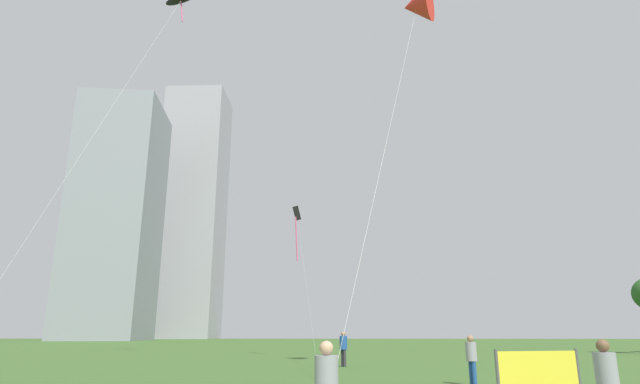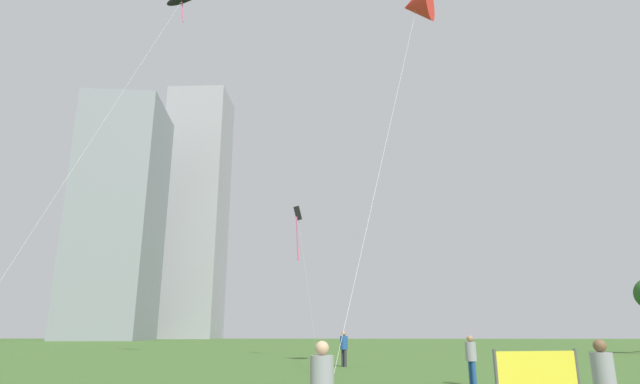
{
  "view_description": "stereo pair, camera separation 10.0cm",
  "coord_description": "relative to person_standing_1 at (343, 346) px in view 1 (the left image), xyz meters",
  "views": [
    {
      "loc": [
        -1.32,
        -11.37,
        1.67
      ],
      "look_at": [
        -2.14,
        10.1,
        7.62
      ],
      "focal_mm": 28.55,
      "sensor_mm": 36.0,
      "label": 1
    },
    {
      "loc": [
        -1.22,
        -11.37,
        1.67
      ],
      "look_at": [
        -2.14,
        10.1,
        7.62
      ],
      "focal_mm": 28.55,
      "sensor_mm": 36.0,
      "label": 2
    }
  ],
  "objects": [
    {
      "name": "person_standing_1",
      "position": [
        0.0,
        0.0,
        0.0
      ],
      "size": [
        0.38,
        0.38,
        1.73
      ],
      "rotation": [
        0.0,
        0.0,
        2.27
      ],
      "color": "#2D2D33",
      "rests_on": "ground"
    },
    {
      "name": "person_standing_3",
      "position": [
        4.15,
        -9.5,
        -0.09
      ],
      "size": [
        0.35,
        0.35,
        1.58
      ],
      "rotation": [
        0.0,
        0.0,
        1.93
      ],
      "color": "#1E478C",
      "rests_on": "ground"
    },
    {
      "name": "person_standing_4",
      "position": [
        4.15,
        -18.3,
        -0.1
      ],
      "size": [
        0.35,
        0.35,
        1.57
      ],
      "rotation": [
        0.0,
        0.0,
        0.7
      ],
      "color": "#1E478C",
      "rests_on": "ground"
    },
    {
      "name": "kite_flying_0",
      "position": [
        -3.26,
        9.25,
        8.84
      ],
      "size": [
        1.7,
        1.83,
        10.75
      ],
      "color": "silver",
      "rests_on": "ground"
    },
    {
      "name": "kite_flying_2",
      "position": [
        3.71,
        -5.82,
        15.91
      ],
      "size": [
        5.15,
        7.07,
        17.85
      ],
      "color": "silver",
      "rests_on": "ground"
    },
    {
      "name": "distant_highrise_0",
      "position": [
        -52.49,
        87.87,
        26.94
      ],
      "size": [
        19.63,
        23.1,
        55.87
      ],
      "primitive_type": "cube",
      "rotation": [
        0.0,
        0.0,
        0.12
      ],
      "color": "gray",
      "rests_on": "ground"
    },
    {
      "name": "distant_highrise_1",
      "position": [
        -43.89,
        119.4,
        36.12
      ],
      "size": [
        17.36,
        15.84,
        74.23
      ],
      "primitive_type": "cube",
      "rotation": [
        0.0,
        0.0,
        -0.0
      ],
      "color": "#939399",
      "rests_on": "ground"
    },
    {
      "name": "event_banner",
      "position": [
        4.64,
        -13.99,
        -0.32
      ],
      "size": [
        2.23,
        0.66,
        1.29
      ],
      "color": "#4C4C4C",
      "rests_on": "ground"
    }
  ]
}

